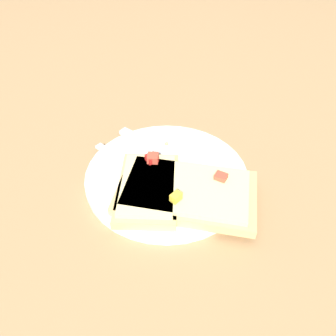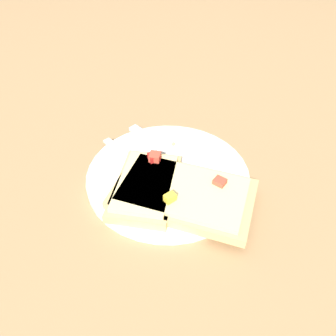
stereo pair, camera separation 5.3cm
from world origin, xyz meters
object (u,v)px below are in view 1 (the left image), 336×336
Objects in this scene: plate at (168,175)px; pizza_slice_corner at (149,187)px; knife at (158,148)px; pizza_slice_main at (188,191)px; fork at (149,175)px.

pizza_slice_corner is at bearing 145.94° from plate.
plate is 0.06m from knife.
pizza_slice_main is at bearing -29.99° from knife.
pizza_slice_main is 0.06m from pizza_slice_corner.
fork is at bearing -63.54° from knife.
pizza_slice_main is at bearing 83.29° from pizza_slice_corner.
fork is 0.03m from pizza_slice_corner.
plate is at bearing -37.13° from knife.
pizza_slice_corner is (-0.04, 0.03, 0.02)m from plate.
fork is at bearing -173.39° from pizza_slice_corner.
fork is 0.07m from pizza_slice_main.
fork is at bearing 156.44° from pizza_slice_main.
knife is (0.07, -0.01, 0.00)m from fork.
pizza_slice_corner reaches higher than fork.
plate is at bearing 131.59° from pizza_slice_main.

